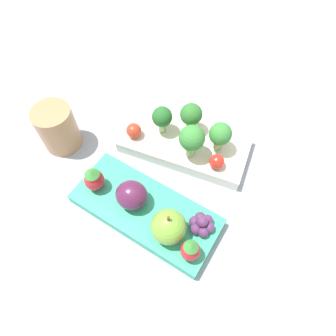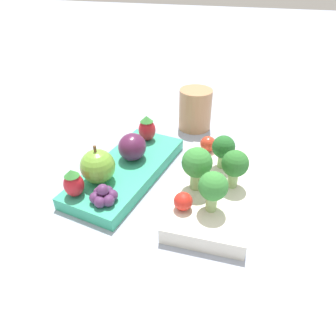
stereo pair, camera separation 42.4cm
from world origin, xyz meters
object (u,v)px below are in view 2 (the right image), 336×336
Objects in this scene: bento_box_fruit at (126,172)px; grape_cluster at (104,196)px; bento_box_savoury at (214,189)px; strawberry_1 at (147,129)px; apple at (98,166)px; broccoli_floret_2 at (235,165)px; cherry_tomato_0 at (208,144)px; cherry_tomato_1 at (183,201)px; strawberry_0 at (73,183)px; drinking_cup at (193,109)px; broccoli_floret_0 at (213,187)px; plum at (132,147)px; broccoli_floret_1 at (223,148)px; broccoli_floret_3 at (197,164)px.

bento_box_fruit is 0.08m from grape_cluster.
strawberry_1 is at bearing -125.50° from bento_box_savoury.
apple is 0.05m from grape_cluster.
cherry_tomato_0 is at bearing -149.23° from broccoli_floret_2.
cherry_tomato_1 is 0.58× the size of strawberry_0.
strawberry_1 is at bearing -29.18° from drinking_cup.
drinking_cup is (-0.23, 0.08, -0.00)m from apple.
grape_cluster is at bearing -64.36° from broccoli_floret_2.
apple is (0.04, -0.02, 0.03)m from bento_box_fruit.
cherry_tomato_0 is at bearing 177.87° from cherry_tomato_1.
cherry_tomato_1 is 0.10m from grape_cluster.
broccoli_floret_2 is 1.47× the size of grape_cluster.
broccoli_floret_0 is at bearing 104.34° from cherry_tomato_1.
drinking_cup is (-0.17, 0.06, -0.00)m from plum.
cherry_tomato_1 is (0.10, -0.03, -0.02)m from broccoli_floret_1.
bento_box_savoury is 0.14m from plum.
bento_box_fruit is 0.13m from broccoli_floret_3.
strawberry_1 is (-0.09, -0.13, 0.03)m from bento_box_savoury.
cherry_tomato_0 is 0.62× the size of strawberry_0.
cherry_tomato_1 is at bearing 93.89° from strawberry_0.
bento_box_fruit is 5.11× the size of strawberry_1.
plum is (0.05, -0.11, 0.00)m from cherry_tomato_0.
cherry_tomato_0 is at bearing -144.50° from broccoli_floret_1.
strawberry_1 is at bearing 165.53° from strawberry_0.
apple is 1.53× the size of grape_cluster.
broccoli_floret_3 reaches higher than strawberry_0.
strawberry_1 is (-0.09, 0.00, 0.03)m from bento_box_fruit.
broccoli_floret_1 reaches higher than cherry_tomato_0.
broccoli_floret_0 is 2.30× the size of cherry_tomato_1.
cherry_tomato_1 is 0.53× the size of strawberry_1.
strawberry_1 is at bearing -120.81° from broccoli_floret_2.
bento_box_fruit is 0.09m from strawberry_1.
apple is 0.13m from strawberry_1.
bento_box_fruit is 6.22× the size of grape_cluster.
plum is 1.26× the size of grape_cluster.
broccoli_floret_1 is 0.18m from apple.
cherry_tomato_0 is at bearing 135.73° from strawberry_0.
broccoli_floret_2 is at bearing 88.13° from bento_box_fruit.
apple is at bearing -19.96° from drinking_cup.
plum reaches higher than cherry_tomato_0.
broccoli_floret_2 is at bearing 139.82° from cherry_tomato_1.
broccoli_floret_0 is 0.16m from plum.
broccoli_floret_0 is 0.20m from strawberry_1.
apple is at bearing -48.90° from cherry_tomato_0.
plum reaches higher than grape_cluster.
bento_box_savoury is at bearing -87.44° from broccoli_floret_2.
plum is 0.18m from drinking_cup.
cherry_tomato_1 is 0.14m from strawberry_0.
grape_cluster is at bearing -81.63° from broccoli_floret_0.
broccoli_floret_3 is 0.12m from plum.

